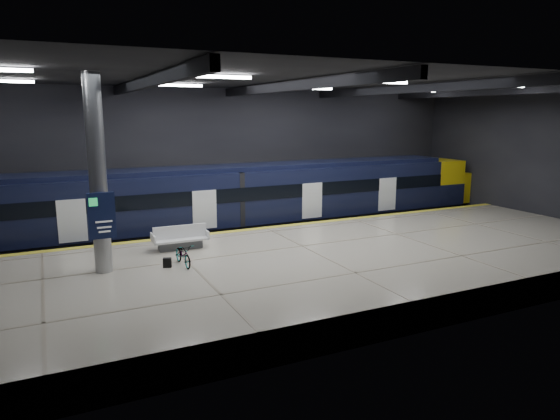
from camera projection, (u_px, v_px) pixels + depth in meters
ground at (292, 264)px, 22.25m from camera, size 30.00×30.00×0.00m
room_shell at (292, 135)px, 21.15m from camera, size 30.10×16.10×8.05m
platform at (320, 268)px, 19.93m from camera, size 30.00×11.00×1.10m
safety_strip at (267, 228)px, 24.47m from camera, size 30.00×0.40×0.01m
rails at (246, 236)px, 27.10m from camera, size 30.00×1.52×0.16m
train at (281, 197)px, 27.60m from camera, size 29.40×2.84×3.79m
bench at (180, 241)px, 20.62m from camera, size 2.28×0.97×1.00m
bicycle at (183, 254)px, 18.39m from camera, size 0.65×1.60×0.83m
pannier_bag at (167, 263)px, 18.19m from camera, size 0.34×0.27×0.35m
info_column at (98, 178)px, 17.10m from camera, size 0.90×0.78×6.90m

